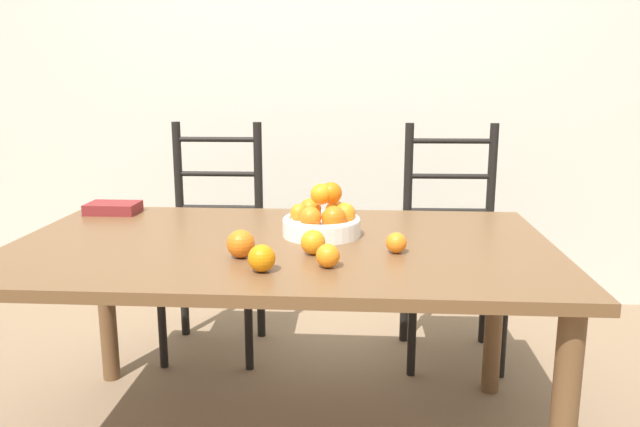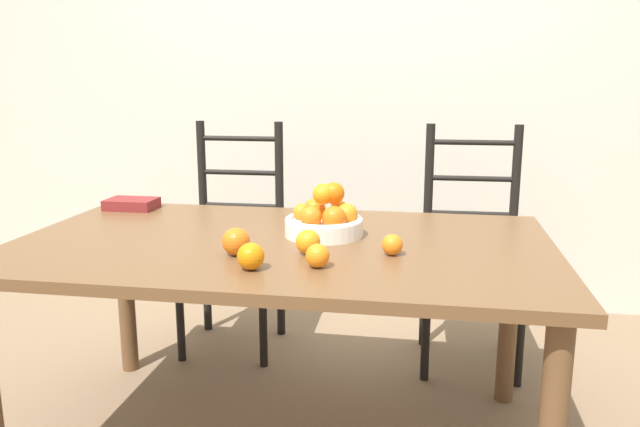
% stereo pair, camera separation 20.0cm
% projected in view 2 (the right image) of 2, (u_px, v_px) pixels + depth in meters
% --- Properties ---
extents(wall_back, '(8.00, 0.06, 2.60)m').
position_uv_depth(wall_back, '(344.00, 68.00, 3.37)').
color(wall_back, beige).
rests_on(wall_back, ground_plane).
extents(dining_table, '(1.74, 1.03, 0.73)m').
position_uv_depth(dining_table, '(282.00, 265.00, 2.05)').
color(dining_table, brown).
rests_on(dining_table, ground_plane).
extents(fruit_bowl, '(0.26, 0.26, 0.18)m').
position_uv_depth(fruit_bowl, '(325.00, 219.00, 2.08)').
color(fruit_bowl, white).
rests_on(fruit_bowl, dining_table).
extents(orange_loose_0, '(0.07, 0.07, 0.07)m').
position_uv_depth(orange_loose_0, '(308.00, 242.00, 1.87)').
color(orange_loose_0, orange).
rests_on(orange_loose_0, dining_table).
extents(orange_loose_1, '(0.08, 0.08, 0.08)m').
position_uv_depth(orange_loose_1, '(251.00, 256.00, 1.72)').
color(orange_loose_1, orange).
rests_on(orange_loose_1, dining_table).
extents(orange_loose_2, '(0.08, 0.08, 0.08)m').
position_uv_depth(orange_loose_2, '(236.00, 242.00, 1.86)').
color(orange_loose_2, orange).
rests_on(orange_loose_2, dining_table).
extents(orange_loose_3, '(0.06, 0.06, 0.06)m').
position_uv_depth(orange_loose_3, '(392.00, 245.00, 1.86)').
color(orange_loose_3, orange).
rests_on(orange_loose_3, dining_table).
extents(orange_loose_4, '(0.07, 0.07, 0.07)m').
position_uv_depth(orange_loose_4, '(318.00, 256.00, 1.74)').
color(orange_loose_4, orange).
rests_on(orange_loose_4, dining_table).
extents(chair_left, '(0.43, 0.41, 1.05)m').
position_uv_depth(chair_left, '(234.00, 244.00, 2.90)').
color(chair_left, black).
rests_on(chair_left, ground_plane).
extents(chair_right, '(0.43, 0.41, 1.05)m').
position_uv_depth(chair_right, '(471.00, 255.00, 2.72)').
color(chair_right, black).
rests_on(chair_right, ground_plane).
extents(book_stack, '(0.20, 0.13, 0.04)m').
position_uv_depth(book_stack, '(132.00, 204.00, 2.52)').
color(book_stack, maroon).
rests_on(book_stack, dining_table).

